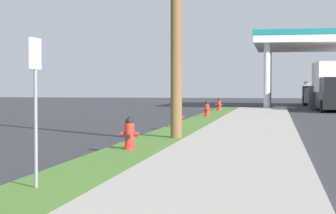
# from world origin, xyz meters

# --- Properties ---
(fire_hydrant_second) EXTENTS (0.42, 0.38, 0.74)m
(fire_hydrant_second) POSITION_xyz_m (0.62, 11.28, 0.45)
(fire_hydrant_second) COLOR red
(fire_hydrant_second) RESTS_ON grass_verge
(fire_hydrant_third) EXTENTS (0.42, 0.37, 0.74)m
(fire_hydrant_third) POSITION_xyz_m (0.52, 18.93, 0.45)
(fire_hydrant_third) COLOR red
(fire_hydrant_third) RESTS_ON grass_verge
(fire_hydrant_fourth) EXTENTS (0.42, 0.37, 0.74)m
(fire_hydrant_fourth) POSITION_xyz_m (0.65, 26.72, 0.45)
(fire_hydrant_fourth) COLOR red
(fire_hydrant_fourth) RESTS_ON grass_verge
(fire_hydrant_fifth) EXTENTS (0.42, 0.38, 0.74)m
(fire_hydrant_fifth) POSITION_xyz_m (0.56, 33.89, 0.45)
(fire_hydrant_fifth) COLOR red
(fire_hydrant_fifth) RESTS_ON grass_verge
(street_sign_post) EXTENTS (0.05, 0.36, 2.12)m
(street_sign_post) POSITION_xyz_m (0.58, 5.90, 1.63)
(street_sign_post) COLOR gray
(street_sign_post) RESTS_ON grass_verge
(car_red_by_near_pump) EXTENTS (2.22, 4.62, 1.57)m
(car_red_by_near_pump) POSITION_xyz_m (7.93, 44.25, 0.72)
(car_red_by_near_pump) COLOR red
(car_red_by_near_pump) RESTS_ON ground
(truck_silver_at_forecourt) EXTENTS (2.24, 5.44, 1.97)m
(truck_silver_at_forecourt) POSITION_xyz_m (7.19, 50.95, 0.91)
(truck_silver_at_forecourt) COLOR #BCBCC1
(truck_silver_at_forecourt) RESTS_ON ground
(truck_black_on_apron) EXTENTS (2.44, 6.50, 3.11)m
(truck_black_on_apron) POSITION_xyz_m (7.39, 37.27, 1.49)
(truck_black_on_apron) COLOR black
(truck_black_on_apron) RESTS_ON ground
(truck_tan_at_far_bay) EXTENTS (2.23, 6.44, 3.11)m
(truck_tan_at_far_bay) POSITION_xyz_m (8.51, 47.27, 1.49)
(truck_tan_at_far_bay) COLOR tan
(truck_tan_at_far_bay) RESTS_ON ground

